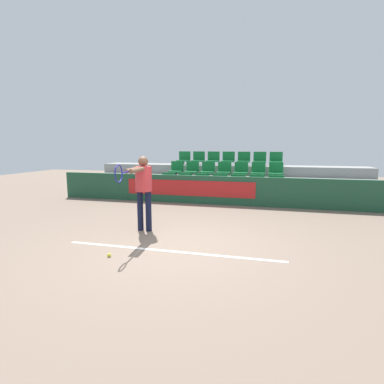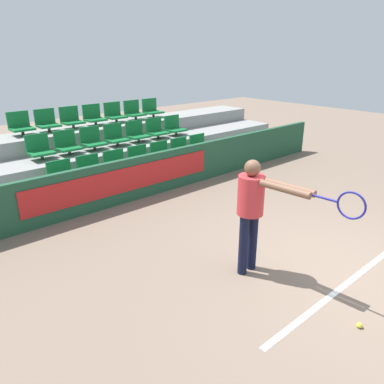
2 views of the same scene
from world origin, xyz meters
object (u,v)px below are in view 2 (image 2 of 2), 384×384
object	(u,v)px
stadium_chair_4	(162,155)
stadium_chair_11	(137,133)
stadium_chair_14	(21,125)
tennis_player	(255,205)
stadium_chair_5	(182,150)
stadium_chair_19	(134,112)
stadium_chair_8	(67,144)
stadium_chair_16	(71,119)
stadium_chair_20	(152,109)
stadium_chair_2	(117,165)
stadium_chair_7	(40,149)
stadium_chair_13	(174,127)
stadium_chair_15	(47,122)
tennis_ball	(359,325)
stadium_chair_0	(62,176)
stadium_chair_12	(156,130)
stadium_chair_18	(115,114)
stadium_chair_6	(200,146)
stadium_chair_1	(91,170)
stadium_chair_17	(94,116)
stadium_chair_3	(140,159)
stadium_chair_9	(92,140)
stadium_chair_10	(116,137)

from	to	relation	value
stadium_chair_4	stadium_chair_11	distance (m)	1.12
stadium_chair_14	tennis_player	size ratio (longest dim) A/B	0.33
stadium_chair_5	stadium_chair_19	xyz separation A→B (m)	(0.00, 2.12, 0.73)
stadium_chair_8	tennis_player	world-z (taller)	tennis_player
stadium_chair_16	stadium_chair_20	bearing A→B (deg)	0.00
stadium_chair_2	stadium_chair_7	xyz separation A→B (m)	(-1.26, 1.06, 0.37)
stadium_chair_16	stadium_chair_19	xyz separation A→B (m)	(1.88, 0.00, 0.00)
stadium_chair_13	stadium_chair_15	bearing A→B (deg)	161.34
stadium_chair_15	tennis_ball	world-z (taller)	stadium_chair_15
tennis_ball	stadium_chair_16	bearing A→B (deg)	87.85
stadium_chair_7	stadium_chair_0	bearing A→B (deg)	-90.00
stadium_chair_0	stadium_chair_15	bearing A→B (deg)	73.51
stadium_chair_4	tennis_player	size ratio (longest dim) A/B	0.33
stadium_chair_8	stadium_chair_12	xyz separation A→B (m)	(2.51, 0.00, 0.00)
stadium_chair_14	tennis_player	xyz separation A→B (m)	(0.91, -6.32, -0.28)
stadium_chair_13	stadium_chair_18	xyz separation A→B (m)	(-1.26, 1.06, 0.37)
stadium_chair_5	stadium_chair_6	distance (m)	0.63
stadium_chair_1	stadium_chair_11	size ratio (longest dim) A/B	1.00
stadium_chair_19	tennis_player	distance (m)	6.71
stadium_chair_17	tennis_player	xyz separation A→B (m)	(-0.98, -6.32, -0.28)
stadium_chair_3	stadium_chair_5	size ratio (longest dim) A/B	1.00
stadium_chair_17	stadium_chair_20	world-z (taller)	same
stadium_chair_12	stadium_chair_16	world-z (taller)	stadium_chair_16
stadium_chair_5	stadium_chair_9	world-z (taller)	stadium_chair_9
stadium_chair_0	stadium_chair_17	xyz separation A→B (m)	(1.88, 2.12, 0.73)
stadium_chair_1	stadium_chair_4	bearing A→B (deg)	0.00
stadium_chair_1	stadium_chair_4	xyz separation A→B (m)	(1.88, 0.00, 0.00)
stadium_chair_12	tennis_player	bearing A→B (deg)	-112.99
stadium_chair_9	stadium_chair_15	bearing A→B (deg)	120.63
stadium_chair_17	stadium_chair_14	bearing A→B (deg)	180.00
stadium_chair_0	stadium_chair_5	bearing A→B (deg)	0.00
stadium_chair_19	stadium_chair_14	bearing A→B (deg)	180.00
stadium_chair_4	stadium_chair_18	distance (m)	2.24
stadium_chair_9	tennis_player	size ratio (longest dim) A/B	0.33
stadium_chair_18	stadium_chair_7	bearing A→B (deg)	-157.11
stadium_chair_7	stadium_chair_9	xyz separation A→B (m)	(1.26, 0.00, 0.00)
stadium_chair_10	stadium_chair_12	xyz separation A→B (m)	(1.26, 0.00, 0.00)
stadium_chair_9	tennis_player	xyz separation A→B (m)	(-0.35, -5.26, 0.09)
stadium_chair_7	stadium_chair_20	xyz separation A→B (m)	(3.77, 1.06, 0.37)
stadium_chair_15	stadium_chair_16	world-z (taller)	same
stadium_chair_2	stadium_chair_18	world-z (taller)	stadium_chair_18
tennis_ball	stadium_chair_10	bearing A→B (deg)	82.29
stadium_chair_9	stadium_chair_8	bearing A→B (deg)	180.00
stadium_chair_15	stadium_chair_6	bearing A→B (deg)	-34.04
stadium_chair_0	stadium_chair_10	bearing A→B (deg)	29.37
stadium_chair_13	stadium_chair_14	world-z (taller)	stadium_chair_14
stadium_chair_4	stadium_chair_12	distance (m)	1.29
stadium_chair_3	stadium_chair_4	bearing A→B (deg)	0.00
stadium_chair_1	stadium_chair_7	bearing A→B (deg)	120.63
stadium_chair_1	stadium_chair_2	bearing A→B (deg)	0.00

